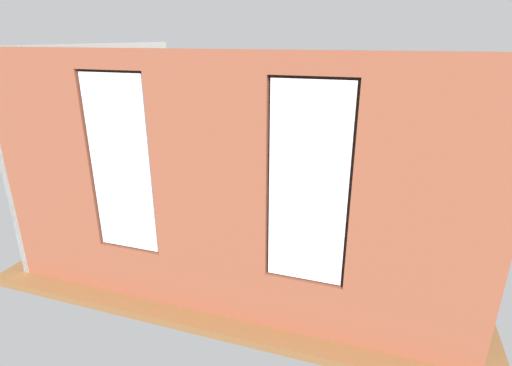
{
  "coord_description": "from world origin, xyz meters",
  "views": [
    {
      "loc": [
        -1.84,
        6.17,
        3.3
      ],
      "look_at": [
        0.08,
        0.4,
        1.06
      ],
      "focal_mm": 28.0,
      "sensor_mm": 36.0,
      "label": 1
    }
  ],
  "objects": [
    {
      "name": "tv_flatscreen",
      "position": [
        2.71,
        -0.31,
        0.79
      ],
      "size": [
        0.95,
        0.2,
        0.64
      ],
      "color": "black",
      "rests_on": "media_console"
    },
    {
      "name": "remote_silver",
      "position": [
        0.26,
        -0.44,
        0.47
      ],
      "size": [
        0.17,
        0.05,
        0.02
      ],
      "primitive_type": "cube",
      "rotation": [
        0.0,
        0.0,
        4.69
      ],
      "color": "#B2B2B7",
      "rests_on": "coffee_table"
    },
    {
      "name": "couch_by_window",
      "position": [
        0.04,
        1.67,
        0.33
      ],
      "size": [
        1.99,
        0.87,
        0.8
      ],
      "color": "black",
      "rests_on": "ground_plane"
    },
    {
      "name": "potted_plant_between_couches",
      "position": [
        -1.41,
        1.62,
        0.55
      ],
      "size": [
        0.76,
        0.84,
        1.06
      ],
      "color": "brown",
      "rests_on": "ground_plane"
    },
    {
      "name": "couch_left",
      "position": [
        -2.36,
        0.72,
        0.33
      ],
      "size": [
        1.04,
        2.16,
        0.8
      ],
      "rotation": [
        0.0,
        0.0,
        1.65
      ],
      "color": "black",
      "rests_on": "ground_plane"
    },
    {
      "name": "potted_plant_by_left_couch",
      "position": [
        -1.96,
        -0.77,
        0.44
      ],
      "size": [
        0.43,
        0.43,
        0.66
      ],
      "color": "#47423D",
      "rests_on": "ground_plane"
    },
    {
      "name": "ground_plane",
      "position": [
        0.0,
        0.0,
        -0.05
      ],
      "size": [
        6.73,
        5.4,
        0.1
      ],
      "primitive_type": "cube",
      "color": "brown"
    },
    {
      "name": "potted_plant_near_tv",
      "position": [
        2.16,
        0.6,
        0.59
      ],
      "size": [
        0.68,
        0.68,
        0.87
      ],
      "color": "brown",
      "rests_on": "ground_plane"
    },
    {
      "name": "potted_plant_foreground_right",
      "position": [
        2.44,
        -1.66,
        0.71
      ],
      "size": [
        1.15,
        1.06,
        1.18
      ],
      "color": "brown",
      "rests_on": "ground_plane"
    },
    {
      "name": "brick_wall_with_windows",
      "position": [
        -0.0,
        2.32,
        1.54
      ],
      "size": [
        6.13,
        0.3,
        3.18
      ],
      "color": "#9E5138",
      "rests_on": "ground_plane"
    },
    {
      "name": "candle_jar",
      "position": [
        0.7,
        -0.32,
        0.52
      ],
      "size": [
        0.08,
        0.08,
        0.12
      ],
      "primitive_type": "cylinder",
      "color": "#B7333D",
      "rests_on": "coffee_table"
    },
    {
      "name": "remote_gray",
      "position": [
        -0.14,
        -0.59,
        0.47
      ],
      "size": [
        0.1,
        0.18,
        0.02
      ],
      "primitive_type": "cube",
      "rotation": [
        0.0,
        0.0,
        5.99
      ],
      "color": "#59595B",
      "rests_on": "coffee_table"
    },
    {
      "name": "papasan_chair",
      "position": [
        0.26,
        -1.56,
        0.43
      ],
      "size": [
        1.01,
        1.01,
        0.66
      ],
      "color": "olive",
      "rests_on": "ground_plane"
    },
    {
      "name": "media_console",
      "position": [
        2.71,
        -0.31,
        0.24
      ],
      "size": [
        0.92,
        0.42,
        0.47
      ],
      "primitive_type": "cube",
      "color": "black",
      "rests_on": "ground_plane"
    },
    {
      "name": "potted_plant_corner_near_left",
      "position": [
        -2.51,
        -1.7,
        0.53
      ],
      "size": [
        0.43,
        0.43,
        0.85
      ],
      "color": "#9E5638",
      "rests_on": "ground_plane"
    },
    {
      "name": "white_wall_right",
      "position": [
        3.01,
        0.2,
        1.59
      ],
      "size": [
        0.1,
        4.4,
        3.18
      ],
      "primitive_type": "cube",
      "color": "silver",
      "rests_on": "ground_plane"
    },
    {
      "name": "coffee_table",
      "position": [
        0.26,
        -0.44,
        0.4
      ],
      "size": [
        1.47,
        0.81,
        0.46
      ],
      "color": "#A87547",
      "rests_on": "ground_plane"
    },
    {
      "name": "cup_ceramic",
      "position": [
        0.15,
        -0.32,
        0.5
      ],
      "size": [
        0.07,
        0.07,
        0.09
      ],
      "primitive_type": "cylinder",
      "color": "#4C4C51",
      "rests_on": "coffee_table"
    },
    {
      "name": "potted_plant_beside_window_right",
      "position": [
        1.23,
        1.75,
        0.88
      ],
      "size": [
        1.08,
        1.07,
        1.4
      ],
      "color": "beige",
      "rests_on": "ground_plane"
    }
  ]
}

